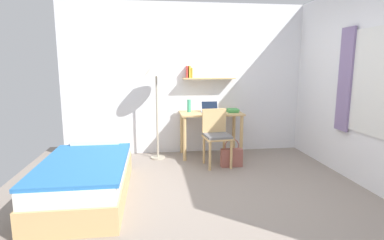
{
  "coord_description": "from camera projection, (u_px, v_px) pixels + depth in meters",
  "views": [
    {
      "loc": [
        -0.68,
        -3.38,
        1.55
      ],
      "look_at": [
        -0.17,
        0.51,
        0.85
      ],
      "focal_mm": 28.74,
      "sensor_mm": 36.0,
      "label": 1
    }
  ],
  "objects": [
    {
      "name": "wall_back",
      "position": [
        190.0,
        80.0,
        5.4
      ],
      "size": [
        4.4,
        0.27,
        2.6
      ],
      "color": "white",
      "rests_on": "ground_plane"
    },
    {
      "name": "handbag",
      "position": [
        232.0,
        157.0,
        4.74
      ],
      "size": [
        0.33,
        0.11,
        0.44
      ],
      "color": "#99564C",
      "rests_on": "ground_plane"
    },
    {
      "name": "laptop",
      "position": [
        210.0,
        109.0,
        5.23
      ],
      "size": [
        0.31,
        0.21,
        0.19
      ],
      "color": "#B7BABF",
      "rests_on": "desk"
    },
    {
      "name": "water_bottle",
      "position": [
        189.0,
        106.0,
        5.22
      ],
      "size": [
        0.06,
        0.06,
        0.22
      ],
      "primitive_type": "cylinder",
      "color": "#42A87F",
      "rests_on": "desk"
    },
    {
      "name": "wall_right",
      "position": [
        378.0,
        86.0,
        3.69
      ],
      "size": [
        0.1,
        4.4,
        2.6
      ],
      "color": "white",
      "rests_on": "ground_plane"
    },
    {
      "name": "ground_plane",
      "position": [
        212.0,
        197.0,
        3.66
      ],
      "size": [
        5.28,
        5.28,
        0.0
      ],
      "primitive_type": "plane",
      "color": "gray"
    },
    {
      "name": "bed",
      "position": [
        87.0,
        177.0,
        3.64
      ],
      "size": [
        0.94,
        1.87,
        0.54
      ],
      "color": "tan",
      "rests_on": "ground_plane"
    },
    {
      "name": "standing_lamp",
      "position": [
        156.0,
        74.0,
        4.95
      ],
      "size": [
        0.4,
        0.4,
        1.61
      ],
      "color": "#B2A893",
      "rests_on": "ground_plane"
    },
    {
      "name": "book_stack",
      "position": [
        233.0,
        110.0,
        5.24
      ],
      "size": [
        0.19,
        0.24,
        0.06
      ],
      "color": "#4CA856",
      "rests_on": "desk"
    },
    {
      "name": "desk_chair",
      "position": [
        216.0,
        134.0,
        4.77
      ],
      "size": [
        0.44,
        0.45,
        0.88
      ],
      "color": "tan",
      "rests_on": "ground_plane"
    },
    {
      "name": "desk",
      "position": [
        211.0,
        121.0,
        5.25
      ],
      "size": [
        1.05,
        0.57,
        0.76
      ],
      "color": "tan",
      "rests_on": "ground_plane"
    }
  ]
}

